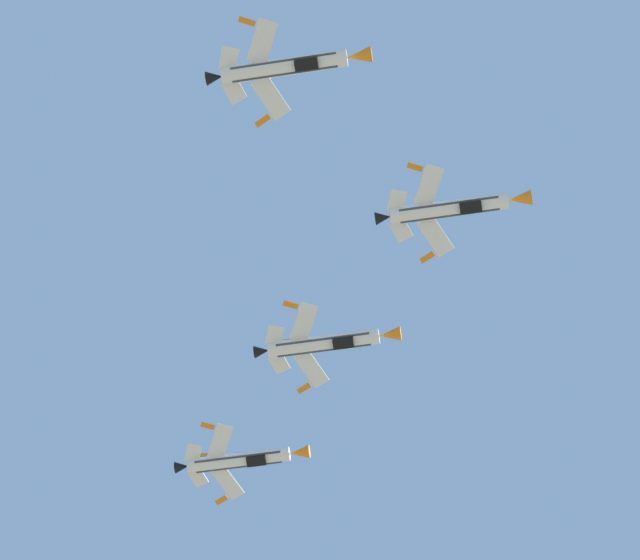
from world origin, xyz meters
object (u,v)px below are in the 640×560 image
(fighter_jet_left_wing, at_px, (326,343))
(fighter_jet_left_outer, at_px, (241,460))
(fighter_jet_lead, at_px, (452,208))
(fighter_jet_right_wing, at_px, (287,67))

(fighter_jet_left_wing, height_order, fighter_jet_left_outer, fighter_jet_left_outer)
(fighter_jet_lead, relative_size, fighter_jet_left_wing, 1.00)
(fighter_jet_right_wing, bearing_deg, fighter_jet_left_wing, -177.62)
(fighter_jet_right_wing, bearing_deg, fighter_jet_lead, 142.73)
(fighter_jet_lead, height_order, fighter_jet_right_wing, fighter_jet_lead)
(fighter_jet_lead, distance_m, fighter_jet_right_wing, 22.71)
(fighter_jet_right_wing, xyz_separation_m, fighter_jet_left_outer, (0.86, 50.06, 0.05))
(fighter_jet_right_wing, distance_m, fighter_jet_left_outer, 50.07)
(fighter_jet_left_outer, bearing_deg, fighter_jet_left_wing, 37.46)
(fighter_jet_lead, relative_size, fighter_jet_right_wing, 1.00)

